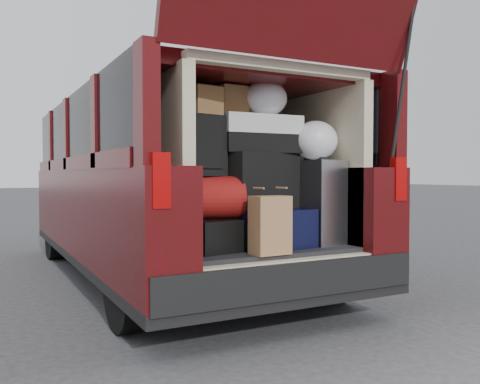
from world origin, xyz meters
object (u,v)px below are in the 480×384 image
object	(u,v)px
kraft_bag	(270,225)
backpack	(203,146)
black_hardshell	(207,234)
red_duffel	(209,197)
silver_roller	(315,202)
twotone_duffel	(257,135)
navy_hardshell	(263,227)
black_soft_case	(257,181)

from	to	relation	value
kraft_bag	backpack	world-z (taller)	backpack
black_hardshell	red_duffel	bearing A→B (deg)	-106.94
red_duffel	silver_roller	bearing A→B (deg)	7.29
kraft_bag	twotone_duffel	bearing A→B (deg)	68.81
black_hardshell	navy_hardshell	distance (m)	0.42
red_duffel	black_soft_case	size ratio (longest dim) A/B	0.80
red_duffel	black_hardshell	bearing A→B (deg)	93.62
kraft_bag	twotone_duffel	size ratio (longest dim) A/B	0.63
kraft_bag	black_soft_case	bearing A→B (deg)	69.50
red_duffel	twotone_duffel	world-z (taller)	twotone_duffel
black_hardshell	silver_roller	bearing A→B (deg)	-16.83
kraft_bag	red_duffel	size ratio (longest dim) A/B	0.85
kraft_bag	red_duffel	bearing A→B (deg)	128.20
twotone_duffel	black_hardshell	bearing A→B (deg)	-174.53
black_hardshell	black_soft_case	world-z (taller)	black_soft_case
silver_roller	red_duffel	xyz separation A→B (m)	(-0.82, 0.05, 0.05)
navy_hardshell	kraft_bag	bearing A→B (deg)	-120.96
red_duffel	twotone_duffel	distance (m)	0.60
silver_roller	kraft_bag	bearing A→B (deg)	-159.53
navy_hardshell	silver_roller	distance (m)	0.44
black_soft_case	backpack	xyz separation A→B (m)	(-0.43, -0.04, 0.23)
black_hardshell	kraft_bag	bearing A→B (deg)	-64.19
black_hardshell	black_soft_case	distance (m)	0.53
silver_roller	twotone_duffel	distance (m)	0.65
black_hardshell	twotone_duffel	world-z (taller)	twotone_duffel
black_hardshell	backpack	world-z (taller)	backpack
navy_hardshell	silver_roller	xyz separation A→B (m)	(0.40, -0.07, 0.17)
navy_hardshell	backpack	distance (m)	0.72
kraft_bag	backpack	size ratio (longest dim) A/B	0.92
black_hardshell	twotone_duffel	bearing A→B (deg)	-6.03
red_duffel	backpack	bearing A→B (deg)	143.07
kraft_bag	red_duffel	xyz separation A→B (m)	(-0.27, 0.32, 0.17)
silver_roller	backpack	xyz separation A→B (m)	(-0.85, 0.08, 0.39)
silver_roller	twotone_duffel	world-z (taller)	twotone_duffel
black_soft_case	backpack	bearing A→B (deg)	173.08
silver_roller	twotone_duffel	xyz separation A→B (m)	(-0.41, 0.13, 0.48)
black_hardshell	black_soft_case	xyz separation A→B (m)	(0.40, 0.02, 0.35)
silver_roller	backpack	world-z (taller)	backpack
black_hardshell	backpack	distance (m)	0.59
navy_hardshell	black_hardshell	bearing A→B (deg)	168.33
silver_roller	black_soft_case	size ratio (longest dim) A/B	1.12
black_soft_case	navy_hardshell	bearing A→B (deg)	-79.52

